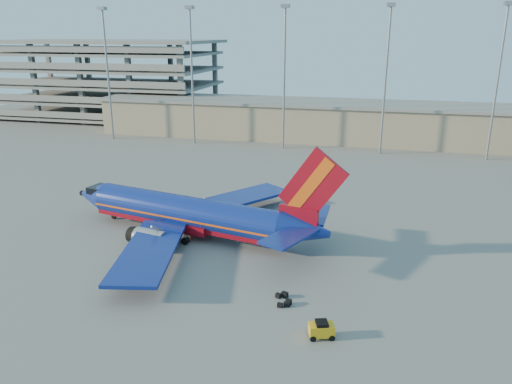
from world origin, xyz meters
TOP-DOWN VIEW (x-y plane):
  - ground at (0.00, 0.00)m, footprint 220.00×220.00m
  - terminal_building at (10.00, 58.00)m, footprint 122.00×16.00m
  - parking_garage at (-62.00, 74.05)m, footprint 62.00×32.00m
  - light_mast_row at (5.00, 46.00)m, footprint 101.60×1.60m
  - aircraft_main at (-6.00, -3.44)m, footprint 36.29×34.56m
  - baggage_tug at (11.75, -20.88)m, footprint 2.29×1.78m
  - luggage_pile at (7.76, -16.20)m, footprint 1.74×2.32m

SIDE VIEW (x-z plane):
  - ground at x=0.00m, z-range 0.00..0.00m
  - luggage_pile at x=7.76m, z-range -0.02..0.49m
  - baggage_tug at x=11.75m, z-range 0.03..1.48m
  - aircraft_main at x=-6.00m, z-range -3.56..8.86m
  - terminal_building at x=10.00m, z-range 0.07..8.57m
  - parking_garage at x=-62.00m, z-range 1.03..22.43m
  - light_mast_row at x=5.00m, z-range 3.23..31.88m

